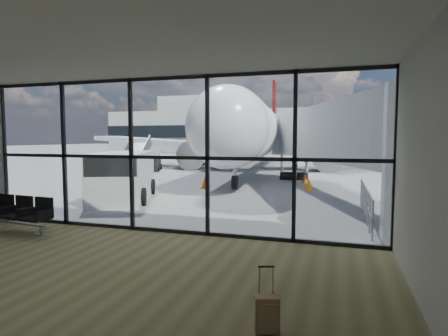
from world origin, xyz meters
The scene contains 21 objects.
ground centered at (0.00, 40.00, 0.00)m, with size 220.00×220.00×0.00m, color slate.
lounge_shell centered at (0.00, -4.80, 2.65)m, with size 12.02×8.01×4.51m.
glass_curtain_wall centered at (0.00, 0.00, 2.25)m, with size 12.10×0.12×4.50m.
jet_bridge centered at (4.90, 7.07, 2.76)m, with size 8.00×16.50×4.33m.
apron_railing centered at (5.60, 3.50, 0.72)m, with size 0.06×5.46×1.11m.
far_terminal centered at (-0.59, 61.97, 4.21)m, with size 80.00×12.20×11.00m.
tree_0 centered at (-45.00, 72.00, 4.63)m, with size 4.95×4.95×7.12m.
tree_1 centered at (-39.00, 72.00, 5.25)m, with size 5.61×5.61×8.07m.
tree_2 centered at (-33.00, 72.00, 5.88)m, with size 6.27×6.27×9.03m.
tree_3 centered at (-27.00, 72.00, 4.63)m, with size 4.95×4.95×7.12m.
tree_4 centered at (-21.00, 72.00, 5.25)m, with size 5.61×5.61×8.07m.
tree_5 centered at (-15.00, 72.00, 5.88)m, with size 6.27×6.27×9.03m.
seating_row centered at (-4.32, -1.12, 0.58)m, with size 2.34×0.85×1.04m.
suitcase centered at (3.77, -4.75, 0.28)m, with size 0.39×0.33×0.94m.
airliner centered at (-2.24, 25.08, 3.20)m, with size 35.06×40.74×10.50m.
service_van centered at (-4.45, 4.65, 1.09)m, with size 3.74×5.32×2.12m.
belt_loader centered at (-10.54, 18.73, 0.60)m, with size 2.60×4.10×1.79m.
mobile_stairs centered at (-9.86, 14.79, 0.57)m, with size 2.28×3.63×2.39m.
traffic_cone_a centered at (2.74, 13.57, 0.27)m, with size 0.40×0.40×0.57m.
traffic_cone_b centered at (-2.26, 9.30, 0.32)m, with size 0.46×0.46×0.66m.
traffic_cone_c centered at (3.21, 10.33, 0.31)m, with size 0.45×0.45×0.64m.
Camera 1 is at (4.69, -9.79, 2.76)m, focal length 30.00 mm.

